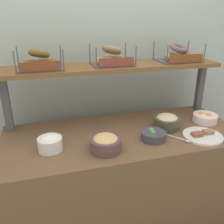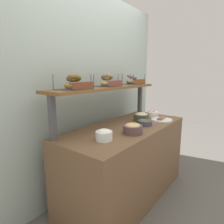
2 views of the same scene
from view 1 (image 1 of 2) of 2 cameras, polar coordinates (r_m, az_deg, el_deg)
The scene contains 16 objects.
ground_plane at distance 2.22m, azimuth 2.30°, elevation -24.90°, with size 8.00×8.00×0.00m, color #595651.
back_wall at distance 2.09m, azimuth -1.88°, elevation 10.36°, with size 2.85×0.06×2.40m, color #A6B7AF.
deli_counter at distance 1.93m, azimuth 2.50°, elevation -16.31°, with size 1.65×0.70×0.85m, color brown.
shelf_riser_left at distance 1.82m, azimuth -23.61°, elevation 1.75°, with size 0.05×0.05×0.40m, color #4C4C51.
shelf_riser_right at distance 2.19m, azimuth 19.98°, elevation 5.56°, with size 0.05×0.05×0.40m, color #4C4C51.
upper_shelf at distance 1.81m, azimuth 0.26°, elevation 10.61°, with size 1.61×0.32×0.03m, color brown.
bowl_veggie_mix at distance 1.63m, azimuth 9.67°, elevation -5.40°, with size 0.16×0.16×0.07m.
bowl_tuna_salad at distance 1.80m, azimuth 12.73°, elevation -2.12°, with size 0.19×0.19×0.11m.
bowl_hummus at distance 1.48m, azimuth -1.53°, elevation -7.25°, with size 0.19×0.19×0.10m.
bowl_cream_cheese at distance 1.53m, azimuth -14.36°, elevation -6.96°, with size 0.15×0.15×0.10m.
bowl_fruit_salad at distance 2.00m, azimuth 21.02°, elevation -1.27°, with size 0.18×0.18×0.07m.
serving_plate_white at distance 1.76m, azimuth 20.53°, elevation -5.22°, with size 0.26×0.26×0.04m.
serving_spoon_near_plate at distance 1.67m, azimuth 16.26°, elevation -6.22°, with size 0.13×0.14×0.01m.
bagel_basket_cinnamon_raisin at distance 1.72m, azimuth -16.64°, elevation 11.21°, with size 0.30×0.24×0.14m.
bagel_basket_everything at distance 1.79m, azimuth -0.04°, elevation 12.54°, with size 0.29×0.26×0.15m.
bagel_basket_poppy at distance 2.00m, azimuth 15.27°, elevation 12.81°, with size 0.32×0.26×0.14m.
Camera 1 is at (-0.48, -1.43, 1.63)m, focal length 38.88 mm.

